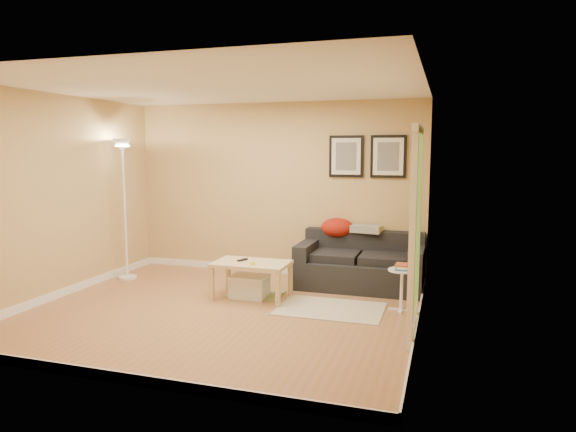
% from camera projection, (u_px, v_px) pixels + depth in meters
% --- Properties ---
extents(floor, '(4.50, 4.50, 0.00)m').
position_uv_depth(floor, '(222.00, 311.00, 6.07)').
color(floor, '#A26845').
rests_on(floor, ground).
extents(ceiling, '(4.50, 4.50, 0.00)m').
position_uv_depth(ceiling, '(219.00, 86.00, 5.74)').
color(ceiling, white).
rests_on(ceiling, wall_back).
extents(wall_back, '(4.50, 0.00, 4.50)m').
position_uv_depth(wall_back, '(276.00, 189.00, 7.80)').
color(wall_back, tan).
rests_on(wall_back, ground).
extents(wall_front, '(4.50, 0.00, 4.50)m').
position_uv_depth(wall_front, '(113.00, 226.00, 4.01)').
color(wall_front, tan).
rests_on(wall_front, ground).
extents(wall_left, '(0.00, 4.00, 4.00)m').
position_uv_depth(wall_left, '(60.00, 196.00, 6.57)').
color(wall_left, tan).
rests_on(wall_left, ground).
extents(wall_right, '(0.00, 4.00, 4.00)m').
position_uv_depth(wall_right, '(422.00, 208.00, 5.24)').
color(wall_right, tan).
rests_on(wall_right, ground).
extents(baseboard_back, '(4.50, 0.02, 0.10)m').
position_uv_depth(baseboard_back, '(276.00, 270.00, 7.95)').
color(baseboard_back, white).
rests_on(baseboard_back, ground).
extents(baseboard_front, '(4.50, 0.02, 0.10)m').
position_uv_depth(baseboard_front, '(120.00, 377.00, 4.18)').
color(baseboard_front, white).
rests_on(baseboard_front, ground).
extents(baseboard_left, '(0.02, 4.00, 0.10)m').
position_uv_depth(baseboard_left, '(66.00, 291.00, 6.73)').
color(baseboard_left, white).
rests_on(baseboard_left, ground).
extents(baseboard_right, '(0.02, 4.00, 0.10)m').
position_uv_depth(baseboard_right, '(417.00, 326.00, 5.40)').
color(baseboard_right, white).
rests_on(baseboard_right, ground).
extents(sofa, '(1.70, 0.90, 0.75)m').
position_uv_depth(sofa, '(360.00, 261.00, 7.07)').
color(sofa, black).
rests_on(sofa, ground).
extents(red_throw, '(0.48, 0.36, 0.28)m').
position_uv_depth(red_throw, '(337.00, 228.00, 7.43)').
color(red_throw, '#9F250E').
rests_on(red_throw, sofa).
extents(plaid_throw, '(0.45, 0.32, 0.10)m').
position_uv_depth(plaid_throw, '(367.00, 229.00, 7.28)').
color(plaid_throw, '#C8BB74').
rests_on(plaid_throw, sofa).
extents(framed_print_left, '(0.50, 0.04, 0.60)m').
position_uv_depth(framed_print_left, '(346.00, 156.00, 7.39)').
color(framed_print_left, black).
rests_on(framed_print_left, wall_back).
extents(framed_print_right, '(0.50, 0.04, 0.60)m').
position_uv_depth(framed_print_right, '(388.00, 157.00, 7.22)').
color(framed_print_right, black).
rests_on(framed_print_right, wall_back).
extents(area_rug, '(1.25, 0.85, 0.01)m').
position_uv_depth(area_rug, '(330.00, 309.00, 6.13)').
color(area_rug, '#BEB096').
rests_on(area_rug, ground).
extents(green_runner, '(0.70, 0.50, 0.01)m').
position_uv_depth(green_runner, '(255.00, 294.00, 6.76)').
color(green_runner, '#668C4C').
rests_on(green_runner, ground).
extents(coffee_table, '(0.97, 0.61, 0.48)m').
position_uv_depth(coffee_table, '(252.00, 280.00, 6.55)').
color(coffee_table, '#D3BB81').
rests_on(coffee_table, ground).
extents(remote_control, '(0.10, 0.17, 0.02)m').
position_uv_depth(remote_control, '(242.00, 260.00, 6.61)').
color(remote_control, black).
rests_on(remote_control, coffee_table).
extents(tape_roll, '(0.07, 0.07, 0.03)m').
position_uv_depth(tape_roll, '(252.00, 263.00, 6.38)').
color(tape_roll, yellow).
rests_on(tape_roll, coffee_table).
extents(storage_bin, '(0.48, 0.35, 0.29)m').
position_uv_depth(storage_bin, '(249.00, 286.00, 6.62)').
color(storage_bin, white).
rests_on(storage_bin, ground).
extents(side_table, '(0.33, 0.33, 0.50)m').
position_uv_depth(side_table, '(401.00, 290.00, 6.05)').
color(side_table, white).
rests_on(side_table, ground).
extents(book_stack, '(0.21, 0.25, 0.07)m').
position_uv_depth(book_stack, '(402.00, 267.00, 6.01)').
color(book_stack, '#3662A2').
rests_on(book_stack, side_table).
extents(floor_lamp, '(0.27, 0.27, 2.06)m').
position_uv_depth(floor_lamp, '(125.00, 213.00, 7.49)').
color(floor_lamp, white).
rests_on(floor_lamp, ground).
extents(doorway, '(0.12, 1.01, 2.13)m').
position_uv_depth(doorway, '(415.00, 237.00, 5.15)').
color(doorway, white).
rests_on(doorway, ground).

